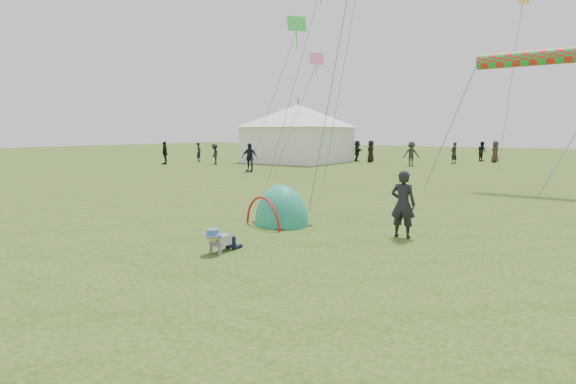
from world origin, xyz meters
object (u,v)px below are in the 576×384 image
Objects in this scene: popup_tent at (281,224)px; event_marquee at (298,131)px; standing_adult at (403,204)px; crawling_toddler at (220,240)px.

event_marquee is (-13.58, 21.19, 2.52)m from popup_tent.
standing_adult is at bearing -51.01° from event_marquee.
crawling_toddler is at bearing -59.70° from event_marquee.
event_marquee is at bearing 121.21° from crawling_toddler.
event_marquee is (-16.84, 20.78, 1.71)m from standing_adult.
popup_tent is 0.29× the size of event_marquee.
crawling_toddler is 4.41m from standing_adult.
popup_tent is at bearing 102.39° from crawling_toddler.
popup_tent is at bearing -57.39° from event_marquee.
popup_tent is 3.39m from standing_adult.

